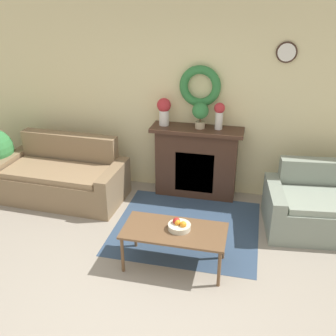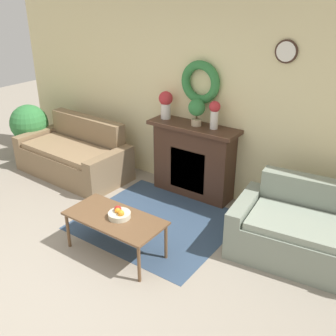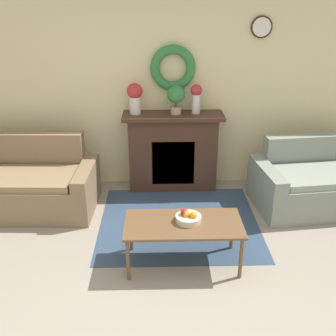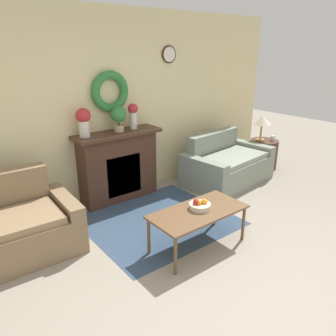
{
  "view_description": "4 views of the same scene",
  "coord_description": "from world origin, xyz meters",
  "px_view_note": "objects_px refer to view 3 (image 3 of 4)",
  "views": [
    {
      "loc": [
        0.87,
        -2.66,
        2.82
      ],
      "look_at": [
        -0.07,
        1.41,
        0.88
      ],
      "focal_mm": 42.0,
      "sensor_mm": 36.0,
      "label": 1
    },
    {
      "loc": [
        2.71,
        -1.85,
        2.73
      ],
      "look_at": [
        0.3,
        1.57,
        0.78
      ],
      "focal_mm": 42.0,
      "sensor_mm": 36.0,
      "label": 2
    },
    {
      "loc": [
        -0.08,
        -2.38,
        2.42
      ],
      "look_at": [
        0.02,
        1.55,
        0.68
      ],
      "focal_mm": 42.0,
      "sensor_mm": 36.0,
      "label": 3
    },
    {
      "loc": [
        -2.12,
        -1.56,
        2.15
      ],
      "look_at": [
        0.28,
        1.5,
        0.73
      ],
      "focal_mm": 35.0,
      "sensor_mm": 36.0,
      "label": 4
    }
  ],
  "objects_px": {
    "fireplace": "(173,151)",
    "coffee_table": "(183,227)",
    "potted_plant_on_mantel": "(176,96)",
    "loveseat_right": "(317,183)",
    "vase_on_mantel_left": "(135,96)",
    "fruit_bowl": "(188,217)",
    "vase_on_mantel_right": "(196,96)",
    "couch_left": "(21,185)"
  },
  "relations": [
    {
      "from": "loveseat_right",
      "to": "fruit_bowl",
      "type": "bearing_deg",
      "value": -152.9
    },
    {
      "from": "couch_left",
      "to": "loveseat_right",
      "type": "xyz_separation_m",
      "value": [
        3.63,
        -0.04,
        -0.01
      ]
    },
    {
      "from": "vase_on_mantel_left",
      "to": "vase_on_mantel_right",
      "type": "distance_m",
      "value": 0.77
    },
    {
      "from": "couch_left",
      "to": "vase_on_mantel_left",
      "type": "distance_m",
      "value": 1.77
    },
    {
      "from": "vase_on_mantel_right",
      "to": "potted_plant_on_mantel",
      "type": "distance_m",
      "value": 0.25
    },
    {
      "from": "coffee_table",
      "to": "fruit_bowl",
      "type": "bearing_deg",
      "value": 30.5
    },
    {
      "from": "couch_left",
      "to": "fruit_bowl",
      "type": "height_order",
      "value": "couch_left"
    },
    {
      "from": "couch_left",
      "to": "fruit_bowl",
      "type": "relative_size",
      "value": 7.52
    },
    {
      "from": "couch_left",
      "to": "fruit_bowl",
      "type": "bearing_deg",
      "value": -28.25
    },
    {
      "from": "couch_left",
      "to": "vase_on_mantel_right",
      "type": "relative_size",
      "value": 4.99
    },
    {
      "from": "fruit_bowl",
      "to": "vase_on_mantel_right",
      "type": "distance_m",
      "value": 1.83
    },
    {
      "from": "coffee_table",
      "to": "fruit_bowl",
      "type": "xyz_separation_m",
      "value": [
        0.05,
        0.03,
        0.08
      ]
    },
    {
      "from": "coffee_table",
      "to": "vase_on_mantel_left",
      "type": "bearing_deg",
      "value": 107.02
    },
    {
      "from": "loveseat_right",
      "to": "potted_plant_on_mantel",
      "type": "relative_size",
      "value": 4.44
    },
    {
      "from": "loveseat_right",
      "to": "vase_on_mantel_left",
      "type": "distance_m",
      "value": 2.5
    },
    {
      "from": "loveseat_right",
      "to": "vase_on_mantel_left",
      "type": "relative_size",
      "value": 4.16
    },
    {
      "from": "vase_on_mantel_right",
      "to": "couch_left",
      "type": "bearing_deg",
      "value": -166.64
    },
    {
      "from": "fireplace",
      "to": "vase_on_mantel_right",
      "type": "bearing_deg",
      "value": 1.11
    },
    {
      "from": "fireplace",
      "to": "fruit_bowl",
      "type": "distance_m",
      "value": 1.66
    },
    {
      "from": "coffee_table",
      "to": "potted_plant_on_mantel",
      "type": "relative_size",
      "value": 3.08
    },
    {
      "from": "fireplace",
      "to": "coffee_table",
      "type": "height_order",
      "value": "fireplace"
    },
    {
      "from": "vase_on_mantel_left",
      "to": "fruit_bowl",
      "type": "bearing_deg",
      "value": -71.29
    },
    {
      "from": "fruit_bowl",
      "to": "loveseat_right",
      "type": "bearing_deg",
      "value": 33.58
    },
    {
      "from": "vase_on_mantel_right",
      "to": "fruit_bowl",
      "type": "bearing_deg",
      "value": -97.02
    },
    {
      "from": "fruit_bowl",
      "to": "potted_plant_on_mantel",
      "type": "xyz_separation_m",
      "value": [
        -0.05,
        1.64,
        0.76
      ]
    },
    {
      "from": "loveseat_right",
      "to": "potted_plant_on_mantel",
      "type": "height_order",
      "value": "potted_plant_on_mantel"
    },
    {
      "from": "coffee_table",
      "to": "potted_plant_on_mantel",
      "type": "xyz_separation_m",
      "value": [
        -0.0,
        1.67,
        0.84
      ]
    },
    {
      "from": "fruit_bowl",
      "to": "vase_on_mantel_left",
      "type": "height_order",
      "value": "vase_on_mantel_left"
    },
    {
      "from": "vase_on_mantel_right",
      "to": "coffee_table",
      "type": "bearing_deg",
      "value": -98.43
    },
    {
      "from": "potted_plant_on_mantel",
      "to": "loveseat_right",
      "type": "bearing_deg",
      "value": -17.09
    },
    {
      "from": "fruit_bowl",
      "to": "vase_on_mantel_left",
      "type": "distance_m",
      "value": 1.91
    },
    {
      "from": "fruit_bowl",
      "to": "vase_on_mantel_left",
      "type": "relative_size",
      "value": 0.63
    },
    {
      "from": "vase_on_mantel_right",
      "to": "loveseat_right",
      "type": "bearing_deg",
      "value": -20.51
    },
    {
      "from": "loveseat_right",
      "to": "fruit_bowl",
      "type": "xyz_separation_m",
      "value": [
        -1.67,
        -1.11,
        0.21
      ]
    },
    {
      "from": "loveseat_right",
      "to": "coffee_table",
      "type": "xyz_separation_m",
      "value": [
        -1.72,
        -1.14,
        0.12
      ]
    },
    {
      "from": "potted_plant_on_mantel",
      "to": "vase_on_mantel_left",
      "type": "bearing_deg",
      "value": 177.77
    },
    {
      "from": "fireplace",
      "to": "vase_on_mantel_right",
      "type": "relative_size",
      "value": 3.48
    },
    {
      "from": "couch_left",
      "to": "coffee_table",
      "type": "xyz_separation_m",
      "value": [
        1.91,
        -1.17,
        0.11
      ]
    },
    {
      "from": "fireplace",
      "to": "coffee_table",
      "type": "relative_size",
      "value": 1.15
    },
    {
      "from": "couch_left",
      "to": "loveseat_right",
      "type": "height_order",
      "value": "couch_left"
    },
    {
      "from": "fireplace",
      "to": "coffee_table",
      "type": "bearing_deg",
      "value": -88.65
    },
    {
      "from": "fruit_bowl",
      "to": "coffee_table",
      "type": "bearing_deg",
      "value": -149.5
    }
  ]
}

